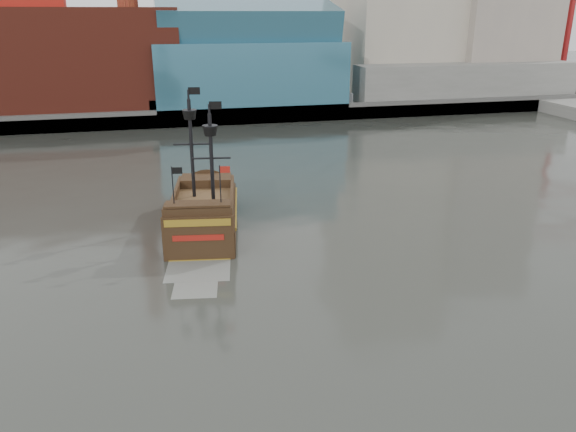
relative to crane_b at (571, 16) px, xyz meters
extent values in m
plane|color=#292B26|center=(-88.23, -92.00, -15.57)|extent=(400.00, 400.00, 0.00)
cube|color=slate|center=(-88.23, 0.00, -14.57)|extent=(220.00, 60.00, 2.00)
cube|color=#4C4C49|center=(-88.23, -29.50, -14.27)|extent=(220.00, 1.00, 2.60)
cube|color=maroon|center=(-110.23, -20.00, -6.07)|extent=(42.00, 18.00, 15.00)
cube|color=#2F667E|center=(-78.23, -22.00, -8.57)|extent=(30.00, 16.00, 10.00)
cube|color=slate|center=(-40.23, -26.00, -10.57)|extent=(40.00, 6.00, 6.00)
cube|color=#2F667E|center=(-78.23, -22.00, -0.57)|extent=(28.00, 14.94, 8.78)
cube|color=slate|center=(-10.23, -10.00, -12.07)|extent=(4.00, 4.00, 3.00)
cylinder|color=maroon|center=(-10.23, -10.00, 2.43)|extent=(1.40, 1.40, 32.00)
cube|color=slate|center=(-0.23, 0.00, -12.07)|extent=(4.00, 4.00, 3.00)
cylinder|color=maroon|center=(-0.23, 0.00, -0.57)|extent=(1.40, 1.40, 26.00)
cube|color=black|center=(-90.68, -72.79, -14.97)|extent=(6.87, 12.72, 2.62)
cube|color=#49301A|center=(-90.68, -72.79, -13.51)|extent=(6.18, 11.45, 0.30)
cube|color=black|center=(-89.92, -68.01, -13.16)|extent=(4.60, 3.06, 1.01)
cube|color=black|center=(-91.50, -77.96, -12.75)|extent=(4.98, 2.34, 1.81)
cube|color=black|center=(-91.64, -78.87, -14.37)|extent=(4.91, 1.02, 4.03)
cube|color=olive|center=(-91.67, -79.01, -12.75)|extent=(4.49, 0.79, 0.50)
cube|color=#9C1911|center=(-91.67, -79.01, -13.86)|extent=(3.49, 0.63, 0.40)
cylinder|color=black|center=(-91.24, -71.17, -9.43)|extent=(0.32, 0.32, 7.85)
cylinder|color=black|center=(-90.07, -74.72, -9.73)|extent=(0.32, 0.32, 7.25)
cone|color=black|center=(-91.24, -71.17, -6.71)|extent=(1.27, 1.27, 0.70)
cone|color=black|center=(-90.07, -74.72, -7.32)|extent=(1.27, 1.27, 0.70)
cube|color=black|center=(-90.79, -71.24, -4.90)|extent=(0.90, 0.17, 0.55)
cube|color=black|center=(-89.62, -74.79, -5.51)|extent=(0.90, 0.17, 0.55)
cube|color=gray|center=(-91.91, -80.54, -15.57)|extent=(4.79, 4.25, 0.02)
camera|label=1|loc=(-94.19, -115.20, 0.76)|focal=35.00mm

